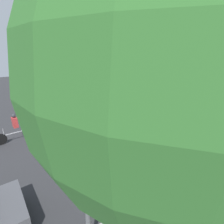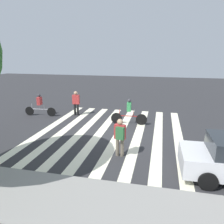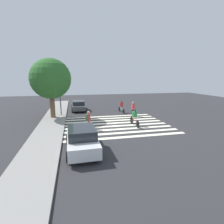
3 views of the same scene
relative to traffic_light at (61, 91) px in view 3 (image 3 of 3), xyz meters
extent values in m
plane|color=#2D2D30|center=(-5.25, -5.46, -3.05)|extent=(60.00, 60.00, 0.00)
cube|color=gray|center=(-5.25, 0.79, -2.98)|extent=(36.00, 2.50, 0.14)
cube|color=#F2EDCC|center=(-9.00, -5.46, -3.04)|extent=(0.48, 10.00, 0.01)
cube|color=#F2EDCC|center=(-7.92, -5.46, -3.04)|extent=(0.48, 10.00, 0.01)
cube|color=#F2EDCC|center=(-6.85, -5.46, -3.04)|extent=(0.48, 10.00, 0.01)
cube|color=#F2EDCC|center=(-5.78, -5.46, -3.04)|extent=(0.48, 10.00, 0.01)
cube|color=#F2EDCC|center=(-4.71, -5.46, -3.04)|extent=(0.48, 10.00, 0.01)
cube|color=#F2EDCC|center=(-3.64, -5.46, -3.04)|extent=(0.48, 10.00, 0.01)
cube|color=#F2EDCC|center=(-2.57, -5.46, -3.04)|extent=(0.48, 10.00, 0.01)
cube|color=#F2EDCC|center=(-1.50, -5.46, -3.04)|extent=(0.48, 10.00, 0.01)
cylinder|color=#515456|center=(0.00, 0.13, -0.87)|extent=(0.12, 0.12, 4.35)
cube|color=black|center=(0.00, -0.08, 0.68)|extent=(0.32, 0.26, 0.84)
cube|color=silver|center=(0.00, -0.08, 0.08)|extent=(0.60, 0.02, 0.16)
sphere|color=#590F0F|center=(0.00, -0.24, 0.91)|extent=(0.15, 0.15, 0.15)
sphere|color=#59470F|center=(0.00, -0.24, 0.68)|extent=(0.15, 0.15, 0.15)
sphere|color=#26D83F|center=(0.00, -0.24, 0.45)|extent=(0.15, 0.15, 0.15)
cylinder|color=brown|center=(-1.14, 0.95, -1.64)|extent=(0.54, 0.54, 2.80)
sphere|color=#2D6628|center=(-1.14, 0.95, 1.41)|extent=(4.41, 4.41, 4.41)
cylinder|color=black|center=(-2.18, -8.28, -2.63)|extent=(0.16, 0.16, 0.83)
cylinder|color=black|center=(-1.96, -8.28, -2.63)|extent=(0.16, 0.16, 0.83)
cube|color=#B73333|center=(-2.07, -8.28, -1.88)|extent=(0.50, 0.24, 0.66)
sphere|color=tan|center=(-2.07, -8.28, -1.42)|extent=(0.26, 0.26, 0.26)
cylinder|color=#6B6051|center=(-6.44, -2.66, -2.64)|extent=(0.15, 0.15, 0.81)
cylinder|color=#6B6051|center=(-6.23, -2.66, -2.64)|extent=(0.15, 0.15, 0.81)
cube|color=#B73333|center=(-6.34, -2.66, -1.92)|extent=(0.50, 0.30, 0.64)
sphere|color=tan|center=(-6.34, -2.66, -1.48)|extent=(0.25, 0.25, 0.25)
cube|color=#2D6638|center=(-6.37, -2.48, -1.92)|extent=(0.38, 0.23, 0.54)
cylinder|color=black|center=(-5.28, -7.04, -2.69)|extent=(0.71, 0.07, 0.71)
cylinder|color=black|center=(-6.86, -7.10, -2.69)|extent=(0.71, 0.07, 0.71)
cube|color=maroon|center=(-6.07, -7.07, -2.50)|extent=(1.35, 0.09, 0.04)
cylinder|color=maroon|center=(-6.35, -7.08, -2.34)|extent=(0.03, 0.03, 0.32)
cylinder|color=maroon|center=(-5.48, -7.05, -2.30)|extent=(0.03, 0.03, 0.40)
cube|color=#338C4C|center=(-6.07, -7.07, -1.90)|extent=(0.26, 0.41, 0.55)
sphere|color=#333338|center=(-6.07, -7.07, -1.51)|extent=(0.22, 0.22, 0.22)
cylinder|color=black|center=(1.20, -7.49, -2.72)|extent=(0.64, 0.09, 0.64)
cylinder|color=black|center=(-0.45, -7.61, -2.72)|extent=(0.64, 0.09, 0.64)
cube|color=#B2B2B7|center=(0.37, -7.55, -2.55)|extent=(1.41, 0.14, 0.04)
cylinder|color=#B2B2B7|center=(0.08, -7.57, -2.39)|extent=(0.03, 0.03, 0.32)
cylinder|color=#B2B2B7|center=(0.99, -7.50, -2.35)|extent=(0.03, 0.03, 0.40)
cube|color=#B73333|center=(0.37, -7.55, -1.95)|extent=(0.27, 0.42, 0.55)
sphere|color=#333338|center=(0.37, -7.55, -1.56)|extent=(0.22, 0.22, 0.22)
cube|color=silver|center=(-10.90, -1.82, -2.43)|extent=(4.26, 1.93, 0.72)
cube|color=#23282D|center=(-10.90, -1.82, -1.78)|extent=(2.36, 1.73, 0.58)
cylinder|color=black|center=(-9.62, -0.89, -2.73)|extent=(0.65, 0.22, 0.64)
cylinder|color=black|center=(-9.57, -2.67, -2.73)|extent=(0.65, 0.22, 0.64)
cylinder|color=black|center=(-12.23, -0.97, -2.73)|extent=(0.65, 0.22, 0.64)
cylinder|color=black|center=(-12.18, -2.74, -2.73)|extent=(0.65, 0.22, 0.64)
cube|color=#4C4C51|center=(3.05, -2.04, -2.50)|extent=(4.12, 1.76, 0.56)
cube|color=#23282D|center=(3.05, -2.04, -1.95)|extent=(2.27, 1.61, 0.54)
cylinder|color=black|center=(4.32, -1.18, -2.73)|extent=(0.64, 0.20, 0.64)
cylinder|color=black|center=(4.33, -2.88, -2.73)|extent=(0.64, 0.20, 0.64)
cylinder|color=black|center=(1.77, -1.20, -2.73)|extent=(0.64, 0.20, 0.64)
cylinder|color=black|center=(1.78, -2.89, -2.73)|extent=(0.64, 0.20, 0.64)
camera|label=1|loc=(1.21, 2.69, 1.83)|focal=28.00mm
camera|label=2|loc=(-7.95, 5.96, 1.36)|focal=35.00mm
camera|label=3|loc=(-21.53, -1.41, 1.62)|focal=28.00mm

